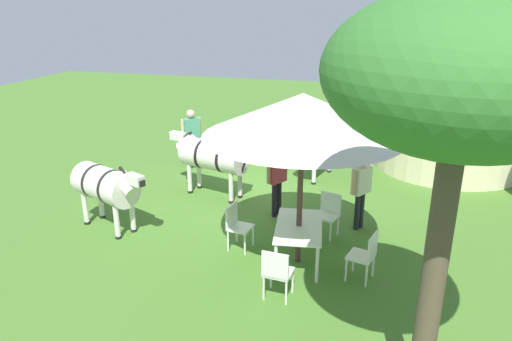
# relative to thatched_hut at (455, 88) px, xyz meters

# --- Properties ---
(ground_plane) EXTENTS (36.00, 36.00, 0.00)m
(ground_plane) POSITION_rel_thatched_hut_xyz_m (3.53, -5.25, -2.30)
(ground_plane) COLOR #437128
(thatched_hut) EXTENTS (5.00, 5.00, 4.19)m
(thatched_hut) POSITION_rel_thatched_hut_xyz_m (0.00, 0.00, 0.00)
(thatched_hut) COLOR beige
(thatched_hut) RESTS_ON ground_plane
(shade_umbrella) EXTENTS (3.43, 3.43, 3.16)m
(shade_umbrella) POSITION_rel_thatched_hut_xyz_m (6.51, -3.18, 0.49)
(shade_umbrella) COLOR #4B2D2B
(shade_umbrella) RESTS_ON ground_plane
(patio_dining_table) EXTENTS (1.57, 1.02, 0.74)m
(patio_dining_table) POSITION_rel_thatched_hut_xyz_m (6.51, -3.18, -1.64)
(patio_dining_table) COLOR silver
(patio_dining_table) RESTS_ON ground_plane
(patio_chair_east_end) EXTENTS (0.50, 0.48, 0.90)m
(patio_chair_east_end) POSITION_rel_thatched_hut_xyz_m (6.32, -4.44, -1.78)
(patio_chair_east_end) COLOR white
(patio_chair_east_end) RESTS_ON ground_plane
(patio_chair_near_hut) EXTENTS (0.46, 0.48, 0.90)m
(patio_chair_near_hut) POSITION_rel_thatched_hut_xyz_m (7.78, -3.30, -1.78)
(patio_chair_near_hut) COLOR silver
(patio_chair_near_hut) RESTS_ON ground_plane
(patio_chair_near_lawn) EXTENTS (0.53, 0.52, 0.90)m
(patio_chair_near_lawn) POSITION_rel_thatched_hut_xyz_m (6.84, -1.96, -1.78)
(patio_chair_near_lawn) COLOR white
(patio_chair_near_lawn) RESTS_ON ground_plane
(patio_chair_west_end) EXTENTS (0.54, 0.55, 0.90)m
(patio_chair_west_end) POSITION_rel_thatched_hut_xyz_m (5.30, -2.79, -1.78)
(patio_chair_west_end) COLOR white
(patio_chair_west_end) RESTS_ON ground_plane
(guest_beside_umbrella) EXTENTS (0.52, 0.40, 1.63)m
(guest_beside_umbrella) POSITION_rel_thatched_hut_xyz_m (4.67, -4.02, -1.32)
(guest_beside_umbrella) COLOR black
(guest_beside_umbrella) RESTS_ON ground_plane
(guest_behind_table) EXTENTS (0.50, 0.41, 1.62)m
(guest_behind_table) POSITION_rel_thatched_hut_xyz_m (4.82, -2.19, -1.32)
(guest_behind_table) COLOR black
(guest_behind_table) RESTS_ON ground_plane
(standing_watcher) EXTENTS (0.49, 0.47, 1.71)m
(standing_watcher) POSITION_rel_thatched_hut_xyz_m (2.11, -7.11, -1.27)
(standing_watcher) COLOR black
(standing_watcher) RESTS_ON ground_plane
(striped_lounge_chair) EXTENTS (0.92, 0.71, 0.59)m
(striped_lounge_chair) POSITION_rel_thatched_hut_xyz_m (1.10, -5.97, -2.05)
(striped_lounge_chair) COLOR teal
(striped_lounge_chair) RESTS_ON ground_plane
(zebra_nearest_camera) EXTENTS (1.12, 2.27, 1.56)m
(zebra_nearest_camera) POSITION_rel_thatched_hut_xyz_m (3.90, -5.83, -1.27)
(zebra_nearest_camera) COLOR silver
(zebra_nearest_camera) RESTS_ON ground_plane
(zebra_by_umbrella) EXTENTS (2.07, 1.05, 1.50)m
(zebra_by_umbrella) POSITION_rel_thatched_hut_xyz_m (1.87, -3.54, -1.33)
(zebra_by_umbrella) COLOR silver
(zebra_by_umbrella) RESTS_ON ground_plane
(zebra_toward_hut) EXTENTS (1.21, 2.00, 1.52)m
(zebra_toward_hut) POSITION_rel_thatched_hut_xyz_m (6.23, -7.28, -1.31)
(zebra_toward_hut) COLOR silver
(zebra_toward_hut) RESTS_ON ground_plane
(acacia_tree_right_background) EXTENTS (2.61, 2.61, 4.76)m
(acacia_tree_right_background) POSITION_rel_thatched_hut_xyz_m (9.51, -1.22, 1.63)
(acacia_tree_right_background) COLOR #4C4130
(acacia_tree_right_background) RESTS_ON ground_plane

